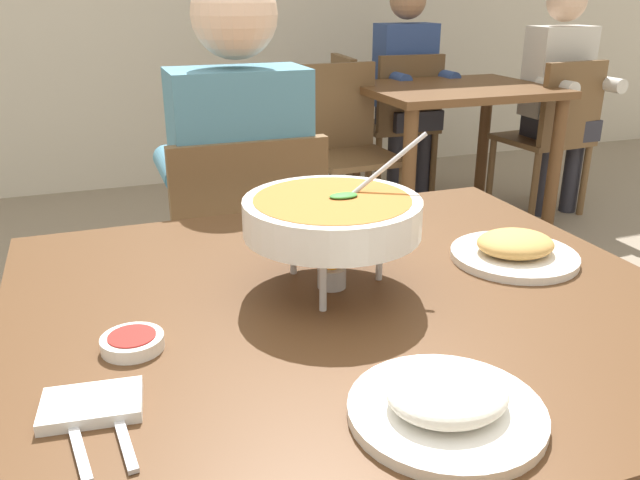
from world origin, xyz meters
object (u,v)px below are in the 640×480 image
rice_plate (447,403)px  patron_bg_left (407,78)px  chair_bg_left (402,118)px  patron_bg_middle (561,85)px  dining_table_main (349,357)px  chair_bg_middle (554,130)px  curry_bowl (332,217)px  diner_main (239,185)px  dining_table_far (454,112)px  chair_diner_main (245,267)px  chair_bg_corner (346,140)px  chair_bg_right (326,124)px  sauce_dish (132,342)px  appetizer_plate (515,250)px

rice_plate → patron_bg_left: 3.47m
chair_bg_left → patron_bg_middle: patron_bg_middle is taller
dining_table_main → chair_bg_middle: chair_bg_middle is taller
curry_bowl → chair_bg_middle: curry_bowl is taller
diner_main → dining_table_far: bearing=42.0°
rice_plate → chair_diner_main: bearing=89.2°
chair_bg_corner → patron_bg_left: 0.84m
curry_bowl → chair_bg_left: curry_bowl is taller
curry_bowl → chair_bg_right: (0.98, 2.66, -0.39)m
chair_diner_main → patron_bg_middle: bearing=32.3°
sauce_dish → chair_bg_right: (1.33, 2.76, -0.28)m
diner_main → sauce_dish: size_ratio=14.56×
curry_bowl → chair_bg_right: curry_bowl is taller
rice_plate → sauce_dish: rice_plate is taller
appetizer_plate → chair_bg_corner: (0.55, 2.20, -0.28)m
patron_bg_left → chair_bg_corner: bearing=-139.9°
dining_table_main → rice_plate: bearing=-92.7°
chair_diner_main → dining_table_far: size_ratio=0.90×
sauce_dish → dining_table_far: size_ratio=0.09×
curry_bowl → patron_bg_left: bearing=60.4°
dining_table_far → chair_bg_corner: chair_bg_corner is taller
chair_bg_right → patron_bg_left: (0.56, 0.05, 0.24)m
appetizer_plate → sauce_dish: bearing=-172.7°
dining_table_main → chair_bg_right: bearing=70.4°
rice_plate → chair_bg_left: bearing=63.9°
rice_plate → dining_table_main: bearing=87.3°
chair_bg_left → chair_bg_right: same height
chair_bg_middle → chair_bg_right: same height
curry_bowl → appetizer_plate: curry_bowl is taller
appetizer_plate → chair_diner_main: bearing=115.9°
chair_bg_right → diner_main: bearing=-117.1°
sauce_dish → chair_bg_corner: bearing=61.0°
chair_bg_right → curry_bowl: bearing=-110.2°
chair_bg_middle → chair_bg_corner: bearing=173.0°
chair_diner_main → rice_plate: (-0.02, -1.13, 0.28)m
chair_bg_middle → appetizer_plate: bearing=-131.0°
dining_table_main → chair_bg_right: size_ratio=1.24×
chair_bg_corner → patron_bg_left: patron_bg_left is taller
dining_table_far → patron_bg_left: 0.59m
sauce_dish → patron_bg_middle: bearing=40.9°
appetizer_plate → chair_bg_corner: bearing=75.9°
chair_bg_right → chair_bg_corner: bearing=-97.0°
chair_diner_main → diner_main: size_ratio=0.69×
curry_bowl → chair_diner_main: bearing=88.9°
rice_plate → diner_main: bearing=89.2°
dining_table_main → chair_bg_left: size_ratio=1.24×
dining_table_far → chair_bg_left: bearing=93.8°
sauce_dish → chair_bg_right: chair_bg_right is taller
diner_main → chair_bg_left: diner_main is taller
patron_bg_middle → diner_main: bearing=-148.3°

